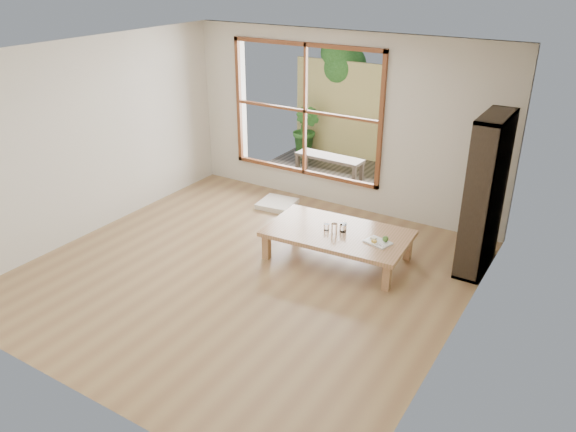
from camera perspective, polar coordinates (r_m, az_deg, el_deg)
name	(u,v)px	position (r m, az deg, el deg)	size (l,w,h in m)	color
ground	(247,272)	(6.93, -4.15, -5.66)	(5.00, 5.00, 0.00)	#9C7C4E
low_table	(338,235)	(7.07, 5.07, -1.91)	(1.83, 1.11, 0.39)	tan
floor_cushion	(277,204)	(8.68, -1.11, 1.27)	(0.52, 0.52, 0.08)	white
bookshelf	(485,195)	(7.00, 19.37, 2.05)	(0.31, 0.87, 1.93)	#2D2219
glass_tall	(334,229)	(6.96, 4.73, -1.29)	(0.07, 0.07, 0.14)	silver
glass_mid	(343,228)	(7.02, 5.64, -1.19)	(0.08, 0.08, 0.11)	silver
glass_short	(342,227)	(7.06, 5.51, -1.16)	(0.06, 0.06, 0.08)	silver
glass_small	(327,227)	(7.05, 3.94, -1.13)	(0.07, 0.07, 0.08)	silver
food_tray	(379,241)	(6.82, 9.26, -2.55)	(0.35, 0.28, 0.09)	white
deck	(337,175)	(9.98, 4.97, 4.15)	(2.80, 2.00, 0.05)	#372F28
garden_bench	(329,159)	(9.71, 4.22, 5.76)	(1.22, 0.40, 0.38)	#2D2219
bamboo_fence	(363,113)	(10.57, 7.67, 10.33)	(2.80, 0.06, 1.80)	tan
shrub_right	(403,145)	(10.20, 11.58, 7.12)	(0.84, 0.73, 0.93)	#306B27
shrub_left	(306,129)	(10.84, 1.86, 8.79)	(0.54, 0.43, 0.98)	#306B27
garden_tree	(339,67)	(10.97, 5.24, 14.85)	(1.04, 0.85, 2.22)	#4C3D2D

